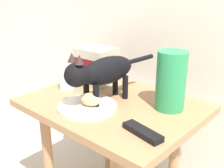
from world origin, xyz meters
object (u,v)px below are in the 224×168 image
side_table (112,121)px  candle_jar (67,81)px  tv_remote (142,132)px  plate (87,107)px  cat (102,72)px  bread_roll (91,99)px  green_vase (171,81)px  book_stack (96,65)px

side_table → candle_jar: 0.29m
candle_jar → tv_remote: (0.50, -0.10, -0.03)m
plate → cat: cat is taller
side_table → tv_remote: tv_remote is taller
bread_roll → tv_remote: (0.27, -0.03, -0.03)m
plate → side_table: bearing=72.7°
side_table → green_vase: (0.20, 0.10, 0.20)m
cat → plate: bearing=-96.6°
cat → tv_remote: 0.31m
side_table → tv_remote: bearing=-27.4°
cat → book_stack: cat is taller
plate → green_vase: bearing=41.7°
candle_jar → bread_roll: bearing=-18.1°
side_table → candle_jar: (-0.26, -0.02, 0.12)m
tv_remote → bread_roll: bearing=-175.0°
book_stack → candle_jar: book_stack is taller
candle_jar → tv_remote: candle_jar is taller
plate → book_stack: bearing=127.9°
side_table → book_stack: book_stack is taller
bread_roll → book_stack: 0.31m
plate → tv_remote: bearing=-4.2°
candle_jar → green_vase: bearing=15.5°
plate → book_stack: size_ratio=1.18×
side_table → cat: (-0.03, -0.03, 0.22)m
bread_roll → green_vase: 0.31m
side_table → tv_remote: 0.29m
green_vase → candle_jar: size_ratio=2.69×
cat → side_table: bearing=53.4°
plate → green_vase: size_ratio=1.02×
side_table → bread_roll: bread_roll is taller
cat → book_stack: size_ratio=2.44×
cat → green_vase: size_ratio=2.10×
green_vase → side_table: bearing=-152.9°
tv_remote → side_table: bearing=163.3°
cat → bread_roll: bearing=-85.7°
side_table → green_vase: size_ratio=3.05×
cat → candle_jar: size_ratio=5.64×
plate → tv_remote: (0.28, -0.02, 0.00)m
side_table → tv_remote: size_ratio=4.65×
green_vase → candle_jar: bearing=-164.5°
green_vase → candle_jar: green_vase is taller
book_stack → plate: bearing=-52.1°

